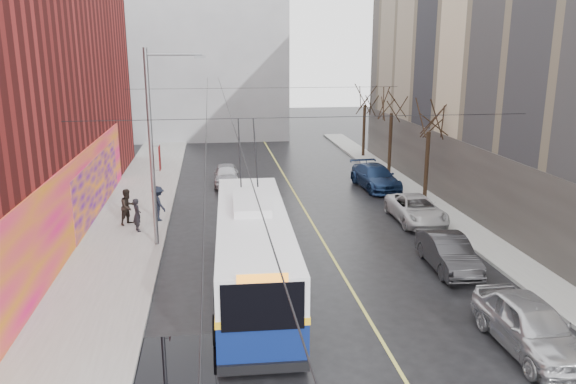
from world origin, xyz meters
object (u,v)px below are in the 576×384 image
tree_mid (392,102)px  pedestrian_a (137,215)px  streetlight_pole (155,144)px  tree_near (430,118)px  tree_far (365,96)px  parked_car_d (375,177)px  parked_car_c (416,209)px  pedestrian_b (128,207)px  parked_car_a (530,325)px  pedestrian_c (158,203)px  trolleybus (253,250)px  following_car (226,174)px  parked_car_b (448,253)px

tree_mid → pedestrian_a: bearing=-146.2°
streetlight_pole → tree_near: streetlight_pole is taller
streetlight_pole → tree_mid: size_ratio=1.35×
tree_far → parked_car_d: bearing=-101.1°
parked_car_c → pedestrian_b: bearing=176.4°
tree_mid → parked_car_a: tree_mid is taller
parked_car_a → pedestrian_c: bearing=129.7°
tree_mid → tree_far: size_ratio=1.02×
tree_mid → pedestrian_c: size_ratio=3.63×
tree_near → trolleybus: (-11.21, -11.35, -3.36)m
following_car → streetlight_pole: bearing=-104.9°
tree_near → parked_car_a: tree_near is taller
pedestrian_b → pedestrian_c: (1.48, 0.47, -0.01)m
streetlight_pole → trolleybus: 7.38m
pedestrian_c → tree_far: bearing=-75.8°
parked_car_b → pedestrian_b: bearing=153.8°
pedestrian_b → pedestrian_c: 1.56m
pedestrian_c → pedestrian_a: bearing=119.8°
parked_car_d → pedestrian_a: pedestrian_a is taller
parked_car_d → streetlight_pole: bearing=-148.9°
tree_near → following_car: 13.76m
tree_mid → pedestrian_a: tree_mid is taller
parked_car_c → pedestrian_a: bearing=-178.9°
tree_near → parked_car_b: size_ratio=1.49×
parked_car_a → pedestrian_a: (-13.19, 12.90, 0.18)m
streetlight_pole → tree_near: 16.28m
pedestrian_b → tree_far: bearing=-4.1°
tree_near → tree_far: size_ratio=0.97×
tree_far → parked_car_c: 18.54m
tree_mid → pedestrian_b: bearing=-150.1°
tree_near → pedestrian_b: size_ratio=3.43×
tree_far → parked_car_c: tree_far is taller
parked_car_c → parked_car_a: bearing=-94.5°
parked_car_c → streetlight_pole: bearing=-170.1°
pedestrian_b → tree_mid: bearing=-18.9°
tree_near → pedestrian_c: tree_near is taller
tree_far → parked_car_d: size_ratio=1.25×
trolleybus → pedestrian_a: (-5.18, 7.39, -0.63)m
parked_car_b → tree_near: bearing=76.1°
tree_mid → parked_car_b: bearing=-99.8°
tree_near → pedestrian_c: bearing=-171.6°
tree_mid → parked_car_b: tree_mid is taller
trolleybus → pedestrian_b: trolleybus is taller
trolleybus → parked_car_d: size_ratio=2.36×
pedestrian_b → trolleybus: bearing=-104.8°
pedestrian_a → pedestrian_c: 1.90m
tree_near → pedestrian_b: (-16.98, -2.76, -3.89)m
parked_car_a → pedestrian_b: bearing=133.9°
tree_far → parked_car_a: (-3.20, -30.86, -4.33)m
tree_mid → trolleybus: 21.81m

